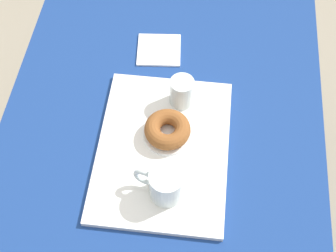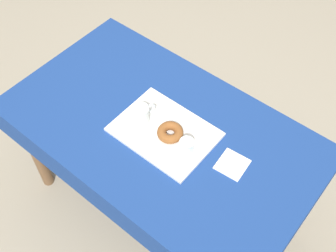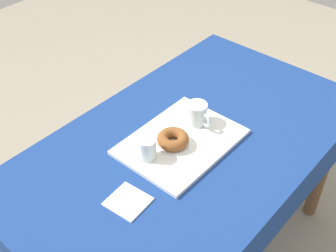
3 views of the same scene
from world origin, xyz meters
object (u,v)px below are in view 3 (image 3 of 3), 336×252
dining_table (189,158)px  water_glass_near (147,150)px  serving_tray (181,142)px  paper_napkin (128,201)px  tea_mug_left (197,114)px  sugar_donut_left (173,139)px  donut_plate_left (173,144)px

dining_table → water_glass_near: size_ratio=17.55×
serving_tray → paper_napkin: serving_tray is taller
tea_mug_left → paper_napkin: tea_mug_left is taller
dining_table → sugar_donut_left: 0.16m
dining_table → donut_plate_left: 0.14m
donut_plate_left → dining_table: bearing=-15.1°
sugar_donut_left → paper_napkin: bearing=-168.7°
serving_tray → donut_plate_left: size_ratio=3.58×
dining_table → paper_napkin: size_ratio=11.64×
donut_plate_left → paper_napkin: (-0.29, -0.06, -0.02)m
dining_table → paper_napkin: 0.38m
dining_table → sugar_donut_left: (-0.07, 0.02, 0.14)m
sugar_donut_left → tea_mug_left: bearing=4.9°
sugar_donut_left → paper_napkin: (-0.29, -0.06, -0.04)m
dining_table → water_glass_near: water_glass_near is taller
water_glass_near → sugar_donut_left: size_ratio=0.71×
water_glass_near → sugar_donut_left: 0.11m
serving_tray → tea_mug_left: tea_mug_left is taller
serving_tray → water_glass_near: size_ratio=5.34×
donut_plate_left → sugar_donut_left: bearing=0.0°
water_glass_near → donut_plate_left: size_ratio=0.67×
serving_tray → paper_napkin: size_ratio=3.54×
paper_napkin → dining_table: bearing=6.0°
water_glass_near → paper_napkin: water_glass_near is taller
water_glass_near → paper_napkin: bearing=-155.6°
donut_plate_left → paper_napkin: donut_plate_left is taller
donut_plate_left → sugar_donut_left: (0.00, 0.00, 0.02)m
paper_napkin → serving_tray: bearing=8.8°
tea_mug_left → water_glass_near: (-0.27, 0.01, -0.00)m
water_glass_near → sugar_donut_left: (0.11, -0.02, -0.01)m
donut_plate_left → serving_tray: bearing=-10.4°
sugar_donut_left → donut_plate_left: bearing=0.0°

